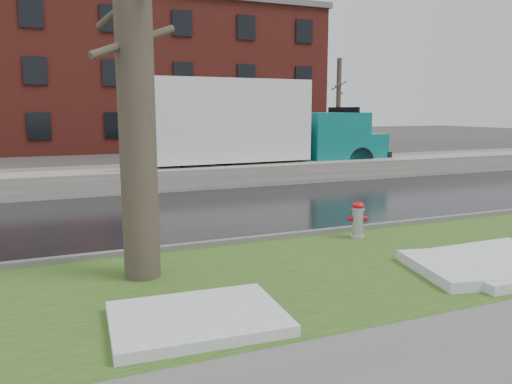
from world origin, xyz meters
name	(u,v)px	position (x,y,z in m)	size (l,w,h in m)	color
ground	(289,254)	(0.00, 0.00, 0.00)	(120.00, 120.00, 0.00)	#47423D
verge	(321,272)	(0.00, -1.25, 0.02)	(60.00, 4.50, 0.04)	#2A4A18
sidewalk	(504,379)	(0.00, -5.00, 0.03)	(60.00, 3.00, 0.05)	slate
road	(217,210)	(0.00, 4.50, 0.01)	(60.00, 7.00, 0.03)	black
parking_lot	(155,174)	(0.00, 13.00, 0.01)	(60.00, 9.00, 0.03)	slate
curb	(268,238)	(0.00, 1.00, 0.07)	(60.00, 0.15, 0.14)	slate
snowbank	(179,178)	(0.00, 8.70, 0.38)	(60.00, 1.60, 0.75)	#A7A398
brick_building	(134,79)	(2.00, 30.00, 5.00)	(26.00, 12.00, 10.00)	maroon
bg_tree_center	(13,100)	(-6.00, 26.00, 3.33)	(1.40, 1.62, 6.50)	brown
bg_tree_right	(338,102)	(16.00, 24.00, 3.33)	(1.40, 1.62, 6.50)	brown
fire_hydrant	(358,218)	(1.83, 0.38, 0.48)	(0.41, 0.39, 0.83)	#A3A5AB
tree	(134,47)	(-2.88, -0.35, 3.73)	(1.44, 1.65, 7.34)	brown
box_truck	(254,128)	(3.38, 9.99, 2.06)	(11.72, 3.04, 3.90)	black
worker	(128,148)	(-1.79, 8.23, 1.52)	(0.56, 0.37, 1.55)	black
snow_patch_near	(502,262)	(3.04, -2.30, 0.12)	(2.60, 2.00, 0.16)	silver
snow_patch_far	(198,318)	(-2.56, -2.50, 0.11)	(2.20, 1.60, 0.14)	silver
snow_patch_side	(496,265)	(2.78, -2.40, 0.13)	(2.80, 1.80, 0.18)	silver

